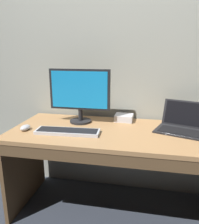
% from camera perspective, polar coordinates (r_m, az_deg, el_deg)
% --- Properties ---
extents(ground_plane, '(14.00, 14.00, 0.00)m').
position_cam_1_polar(ground_plane, '(2.09, 3.83, -23.51)').
color(ground_plane, '#2D333D').
extents(back_wall, '(4.66, 0.04, 3.19)m').
position_cam_1_polar(back_wall, '(2.06, 6.30, 23.29)').
color(back_wall, '#9EA093').
rests_on(back_wall, ground).
extents(desk, '(1.62, 0.71, 0.71)m').
position_cam_1_polar(desk, '(1.78, 4.07, -9.94)').
color(desk, '#A87A4C').
rests_on(desk, ground).
extents(laptop_black, '(0.43, 0.40, 0.21)m').
position_cam_1_polar(laptop_black, '(1.83, 20.07, -3.05)').
color(laptop_black, black).
rests_on(laptop_black, desk).
extents(external_monitor, '(0.51, 0.18, 0.45)m').
position_cam_1_polar(external_monitor, '(1.87, -5.02, 4.56)').
color(external_monitor, black).
rests_on(external_monitor, desk).
extents(wired_keyboard, '(0.48, 0.16, 0.03)m').
position_cam_1_polar(wired_keyboard, '(1.69, -8.04, -4.88)').
color(wired_keyboard, '#BCBCC1').
rests_on(wired_keyboard, desk).
extents(computer_mouse, '(0.07, 0.10, 0.04)m').
position_cam_1_polar(computer_mouse, '(1.83, -18.19, -3.75)').
color(computer_mouse, '#B7B7BC').
rests_on(computer_mouse, desk).
extents(external_drive_box, '(0.16, 0.14, 0.06)m').
position_cam_1_polar(external_drive_box, '(1.97, 6.16, -1.44)').
color(external_drive_box, silver).
rests_on(external_drive_box, desk).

